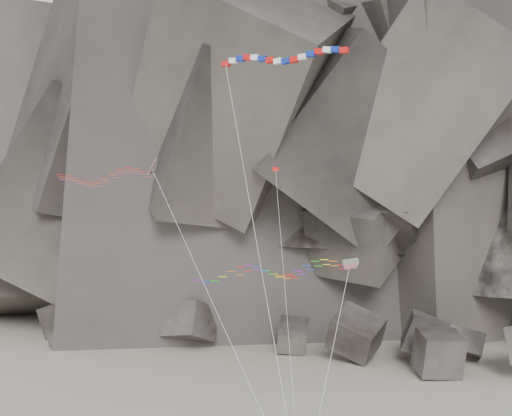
% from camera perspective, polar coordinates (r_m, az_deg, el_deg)
% --- Properties ---
extents(headland, '(110.00, 70.00, 84.00)m').
position_cam_1_polar(headland, '(119.98, 6.46, 11.02)').
color(headland, '#564E46').
rests_on(headland, ground).
extents(boulder_field, '(73.02, 15.29, 7.57)m').
position_cam_1_polar(boulder_field, '(84.05, 7.18, -11.86)').
color(boulder_field, '#47423F').
rests_on(boulder_field, ground).
extents(delta_kite, '(23.75, 13.18, 22.42)m').
position_cam_1_polar(delta_kite, '(57.18, -13.69, 2.72)').
color(delta_kite, red).
rests_on(delta_kite, ground).
extents(banner_kite, '(10.28, 10.52, 30.14)m').
position_cam_1_polar(banner_kite, '(50.41, 2.33, 13.00)').
color(banner_kite, red).
rests_on(banner_kite, ground).
extents(parafoil_kite, '(13.62, 11.84, 14.13)m').
position_cam_1_polar(parafoil_kite, '(51.69, 0.97, -5.60)').
color(parafoil_kite, '#CCE70C').
rests_on(parafoil_kite, ground).
extents(pennant_kite, '(4.16, 11.39, 21.34)m').
position_cam_1_polar(pennant_kite, '(48.57, 2.22, -2.95)').
color(pennant_kite, red).
rests_on(pennant_kite, ground).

